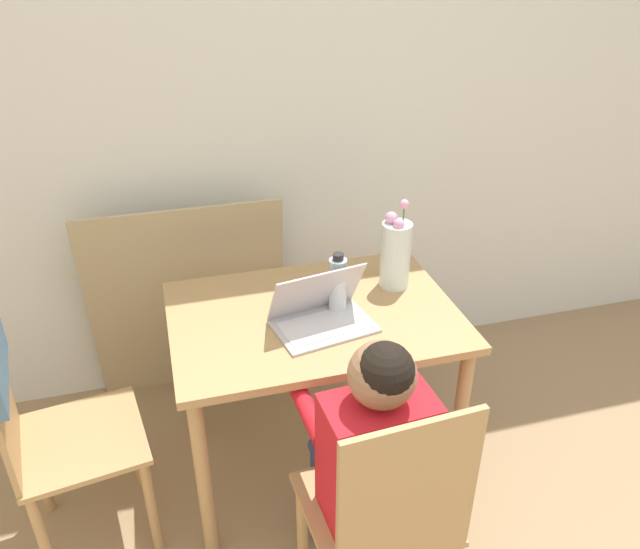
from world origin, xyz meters
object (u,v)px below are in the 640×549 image
at_px(chair_occupied, 385,518).
at_px(person_seated, 370,443).
at_px(laptop, 321,312).
at_px(water_bottle, 338,285).
at_px(chair_spare, 28,405).
at_px(flower_vase, 396,253).

distance_m(chair_occupied, person_seated, 0.21).
xyz_separation_m(laptop, water_bottle, (0.08, 0.06, 0.06)).
distance_m(chair_spare, flower_vase, 1.33).
height_order(chair_spare, person_seated, person_seated).
bearing_deg(chair_occupied, chair_spare, -34.28).
distance_m(laptop, water_bottle, 0.12).
relative_size(chair_occupied, chair_spare, 0.99).
xyz_separation_m(person_seated, laptop, (-0.01, 0.50, 0.13)).
bearing_deg(water_bottle, chair_occupied, -95.46).
bearing_deg(chair_occupied, water_bottle, -99.00).
xyz_separation_m(chair_spare, laptop, (0.96, 0.05, 0.15)).
relative_size(chair_occupied, laptop, 2.57).
height_order(person_seated, flower_vase, flower_vase).
height_order(chair_spare, flower_vase, flower_vase).
bearing_deg(flower_vase, chair_spare, -170.14).
xyz_separation_m(flower_vase, water_bottle, (-0.26, -0.11, -0.03)).
height_order(laptop, flower_vase, flower_vase).
bearing_deg(person_seated, laptop, -92.85).
distance_m(chair_spare, water_bottle, 1.06).
distance_m(chair_occupied, water_bottle, 0.78).
bearing_deg(water_bottle, flower_vase, 24.00).
height_order(chair_spare, laptop, chair_spare).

